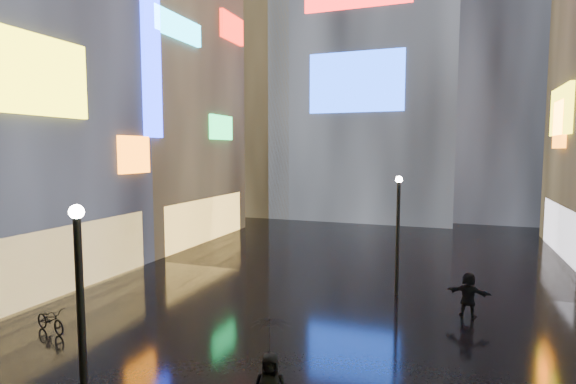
% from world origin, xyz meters
% --- Properties ---
extents(ground, '(140.00, 140.00, 0.00)m').
position_xyz_m(ground, '(0.00, 20.00, 0.00)').
color(ground, black).
rests_on(ground, ground).
extents(building_left_far, '(10.28, 12.00, 22.00)m').
position_xyz_m(building_left_far, '(-15.98, 26.00, 10.98)').
color(building_left_far, black).
rests_on(building_left_far, ground).
extents(tower_flank_right, '(12.00, 12.00, 34.00)m').
position_xyz_m(tower_flank_right, '(9.00, 46.00, 17.00)').
color(tower_flank_right, black).
rests_on(tower_flank_right, ground).
extents(tower_flank_left, '(10.00, 10.00, 26.00)m').
position_xyz_m(tower_flank_left, '(-14.00, 42.00, 13.00)').
color(tower_flank_left, black).
rests_on(tower_flank_left, ground).
extents(lamp_near, '(0.30, 0.30, 5.20)m').
position_xyz_m(lamp_near, '(-2.35, 5.97, 2.94)').
color(lamp_near, black).
rests_on(lamp_near, ground).
extents(lamp_far, '(0.30, 0.30, 5.20)m').
position_xyz_m(lamp_far, '(2.65, 18.58, 2.94)').
color(lamp_far, black).
rests_on(lamp_far, ground).
extents(pedestrian_5, '(1.65, 0.75, 1.72)m').
position_xyz_m(pedestrian_5, '(5.49, 16.83, 0.86)').
color(pedestrian_5, black).
rests_on(pedestrian_5, ground).
extents(umbrella_2, '(1.20, 1.19, 0.82)m').
position_xyz_m(umbrella_2, '(0.99, 8.07, 2.11)').
color(umbrella_2, black).
rests_on(umbrella_2, pedestrian_4).
extents(bicycle, '(1.73, 0.96, 0.86)m').
position_xyz_m(bicycle, '(-8.17, 10.35, 0.43)').
color(bicycle, black).
rests_on(bicycle, ground).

